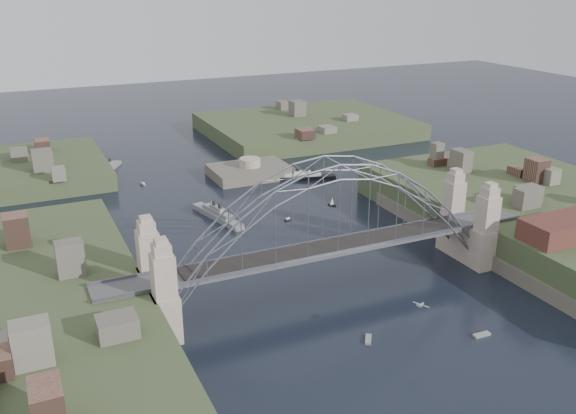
# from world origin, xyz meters

# --- Properties ---
(ground) EXTENTS (500.00, 500.00, 0.00)m
(ground) POSITION_xyz_m (0.00, 0.00, 0.00)
(ground) COLOR black
(ground) RESTS_ON ground
(bridge) EXTENTS (84.00, 13.80, 24.60)m
(bridge) POSITION_xyz_m (0.00, 0.00, 12.32)
(bridge) COLOR #4E4E51
(bridge) RESTS_ON ground
(shore_east) EXTENTS (50.50, 90.00, 12.00)m
(shore_east) POSITION_xyz_m (57.32, 0.00, 1.97)
(shore_east) COLOR #394828
(shore_east) RESTS_ON ground
(headland_ne) EXTENTS (70.00, 55.00, 9.50)m
(headland_ne) POSITION_xyz_m (50.00, 110.00, 0.75)
(headland_ne) COLOR #394828
(headland_ne) RESTS_ON ground
(fort_island) EXTENTS (22.00, 16.00, 9.40)m
(fort_island) POSITION_xyz_m (12.00, 70.00, -0.34)
(fort_island) COLOR #595346
(fort_island) RESTS_ON ground
(wharf_shed) EXTENTS (20.00, 8.00, 4.00)m
(wharf_shed) POSITION_xyz_m (44.00, -14.00, 10.00)
(wharf_shed) COLOR #592D26
(wharf_shed) RESTS_ON shore_east
(naval_cruiser_near) EXTENTS (6.84, 19.30, 5.77)m
(naval_cruiser_near) POSITION_xyz_m (-7.30, 42.17, 0.89)
(naval_cruiser_near) COLOR gray
(naval_cruiser_near) RESTS_ON ground
(naval_cruiser_far) EXTENTS (8.99, 13.09, 4.77)m
(naval_cruiser_far) POSITION_xyz_m (-23.72, 92.84, 0.74)
(naval_cruiser_far) COLOR gray
(naval_cruiser_far) RESTS_ON ground
(ocean_liner) EXTENTS (18.72, 8.52, 4.64)m
(ocean_liner) POSITION_xyz_m (24.44, 61.12, 0.72)
(ocean_liner) COLOR black
(ocean_liner) RESTS_ON ground
(aeroplane) EXTENTS (1.57, 2.56, 0.40)m
(aeroplane) POSITION_xyz_m (3.31, -22.83, 7.37)
(aeroplane) COLOR silver
(small_boat_a) EXTENTS (2.36, 1.79, 0.45)m
(small_boat_a) POSITION_xyz_m (-15.65, 18.07, 0.15)
(small_boat_a) COLOR silver
(small_boat_a) RESTS_ON ground
(small_boat_b) EXTENTS (1.72, 0.88, 1.43)m
(small_boat_b) POSITION_xyz_m (7.36, 34.02, 0.30)
(small_boat_b) COLOR silver
(small_boat_b) RESTS_ON ground
(small_boat_c) EXTENTS (2.36, 2.87, 0.45)m
(small_boat_c) POSITION_xyz_m (-2.64, -18.07, 0.15)
(small_boat_c) COLOR silver
(small_boat_c) RESTS_ON ground
(small_boat_d) EXTENTS (1.47, 2.12, 2.38)m
(small_boat_d) POSITION_xyz_m (21.78, 38.72, 0.93)
(small_boat_d) COLOR silver
(small_boat_d) RESTS_ON ground
(small_boat_e) EXTENTS (2.55, 3.07, 0.45)m
(small_boat_e) POSITION_xyz_m (-32.31, 60.36, 0.15)
(small_boat_e) COLOR silver
(small_boat_e) RESTS_ON ground
(small_boat_f) EXTENTS (0.69, 1.43, 0.45)m
(small_boat_f) POSITION_xyz_m (-5.11, 53.08, 0.15)
(small_boat_f) COLOR silver
(small_boat_f) RESTS_ON ground
(small_boat_g) EXTENTS (2.99, 1.10, 0.45)m
(small_boat_g) POSITION_xyz_m (14.62, -24.54, 0.15)
(small_boat_g) COLOR silver
(small_boat_g) RESTS_ON ground
(small_boat_h) EXTENTS (1.43, 2.11, 1.43)m
(small_boat_h) POSITION_xyz_m (-17.86, 75.25, 0.29)
(small_boat_h) COLOR silver
(small_boat_h) RESTS_ON ground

